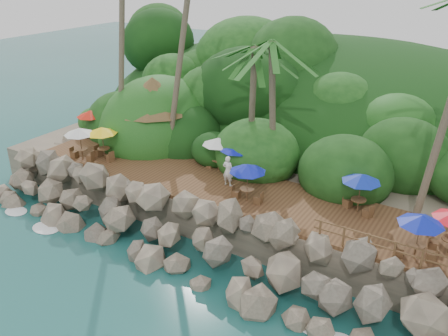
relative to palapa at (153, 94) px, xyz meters
The scene contains 12 objects.
ground 13.28m from the palapa, 50.60° to the right, with size 140.00×140.00×0.00m, color #19514F.
land_base 11.22m from the palapa, 41.71° to the left, with size 32.00×25.20×2.10m, color gray.
jungle_hill 17.16m from the palapa, 61.99° to the left, with size 44.80×28.00×15.40m, color #143811.
seawall 11.47m from the palapa, 43.64° to the right, with size 29.00×4.00×2.30m, color gray, non-canonical shape.
terrace 9.00m from the palapa, 23.10° to the right, with size 26.00×5.00×0.20m, color brown.
jungle_foliage 11.15m from the palapa, 37.22° to the left, with size 44.00×16.00×12.00m, color #143811, non-canonical shape.
foam_line 13.06m from the palapa, 49.67° to the right, with size 25.20×0.80×0.06m.
palms 11.54m from the palapa, ahead, with size 30.78×6.62×13.82m.
palapa is the anchor object (origin of this frame).
dining_clusters 8.43m from the palapa, 22.71° to the right, with size 25.54×5.14×2.10m.
railing 18.08m from the palapa, 18.24° to the right, with size 6.10×0.10×1.00m.
waiter 8.71m from the palapa, 21.55° to the right, with size 0.65×0.42×1.77m, color white.
Camera 1 is at (12.61, -14.26, 14.16)m, focal length 37.85 mm.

